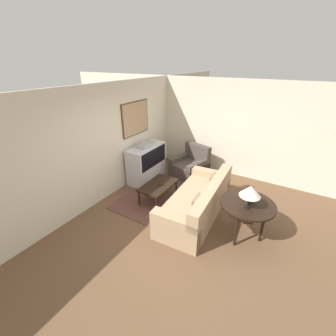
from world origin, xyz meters
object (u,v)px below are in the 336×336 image
couch (198,203)px  table_lamp (250,191)px  armchair (190,166)px  mantel_clock (252,195)px  coffee_table (158,186)px  tv (147,163)px  console_table (247,206)px

couch → table_lamp: (-0.23, -1.06, 0.77)m
armchair → mantel_clock: size_ratio=6.34×
coffee_table → table_lamp: (-0.29, -2.13, 0.69)m
armchair → tv: bearing=-122.7°
tv → console_table: bearing=-106.5°
armchair → table_lamp: 2.89m
console_table → table_lamp: size_ratio=2.32×
couch → mantel_clock: (0.05, -1.06, 0.52)m
coffee_table → mantel_clock: mantel_clock is taller
coffee_table → mantel_clock: bearing=-90.2°
table_lamp → mantel_clock: bearing=-0.2°
couch → coffee_table: couch is taller
coffee_table → mantel_clock: (-0.01, -2.13, 0.45)m
armchair → table_lamp: size_ratio=2.51×
tv → coffee_table: (-0.71, -0.86, -0.13)m
armchair → mantel_clock: mantel_clock is taller
coffee_table → table_lamp: size_ratio=2.29×
console_table → table_lamp: 0.42m
tv → couch: size_ratio=0.52×
armchair → coffee_table: armchair is taller
tv → armchair: tv is taller
coffee_table → table_lamp: bearing=-97.8°
tv → coffee_table: bearing=-129.5°
mantel_clock → armchair: bearing=52.3°
armchair → couch: bearing=-44.3°
couch → coffee_table: 1.07m
console_table → table_lamp: table_lamp is taller
tv → console_table: 3.11m
coffee_table → table_lamp: table_lamp is taller
table_lamp → mantel_clock: 0.38m
table_lamp → mantel_clock: (0.29, -0.00, -0.24)m
couch → tv: bearing=-115.4°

